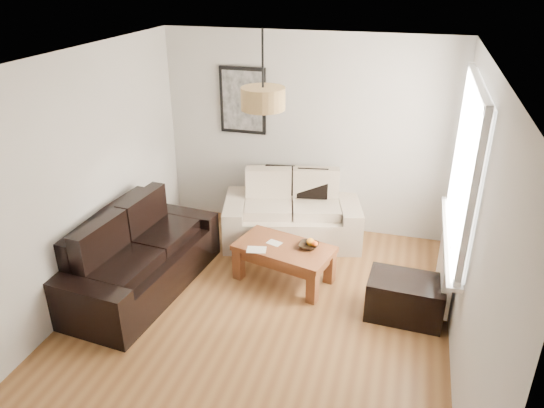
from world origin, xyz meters
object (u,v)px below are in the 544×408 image
(loveseat_cream, at_px, (292,209))
(sofa_leather, at_px, (138,253))
(coffee_table, at_px, (284,263))
(ottoman, at_px, (405,298))

(loveseat_cream, height_order, sofa_leather, same)
(coffee_table, relative_size, ottoman, 1.42)
(sofa_leather, relative_size, ottoman, 2.61)
(sofa_leather, bearing_deg, coffee_table, -63.79)
(loveseat_cream, height_order, ottoman, loveseat_cream)
(ottoman, bearing_deg, loveseat_cream, 139.62)
(loveseat_cream, distance_m, sofa_leather, 2.06)
(sofa_leather, xyz_separation_m, ottoman, (2.88, 0.26, -0.21))
(loveseat_cream, distance_m, coffee_table, 1.01)
(loveseat_cream, bearing_deg, sofa_leather, -146.29)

